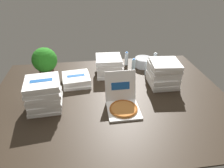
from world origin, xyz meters
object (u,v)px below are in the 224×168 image
object	(u,v)px
pizza_stack_right_mid	(109,66)
water_bottle_2	(133,66)
water_bottle_1	(156,66)
water_bottle_3	(155,59)
ice_bucket	(143,62)
open_pizza_box	(123,103)
pizza_stack_right_near	(163,73)
pizza_stack_right_far	(77,79)
water_bottle_0	(147,68)
pizza_stack_center_far	(44,94)
potted_plant	(45,62)
water_bottle_4	(126,59)

from	to	relation	value
pizza_stack_right_mid	water_bottle_2	bearing A→B (deg)	1.71
water_bottle_1	water_bottle_3	xyz separation A→B (m)	(0.06, 0.24, 0.00)
pizza_stack_right_mid	ice_bucket	xyz separation A→B (m)	(0.62, 0.19, -0.07)
open_pizza_box	water_bottle_1	xyz separation A→B (m)	(0.72, 0.87, 0.04)
pizza_stack_right_near	pizza_stack_right_far	world-z (taller)	pizza_stack_right_near
pizza_stack_right_near	water_bottle_0	bearing A→B (deg)	111.41
water_bottle_0	water_bottle_1	xyz separation A→B (m)	(0.17, 0.07, 0.00)
water_bottle_0	water_bottle_3	size ratio (longest dim) A/B	1.00
water_bottle_2	water_bottle_3	xyz separation A→B (m)	(0.43, 0.19, 0.00)
water_bottle_0	water_bottle_2	bearing A→B (deg)	150.21
water_bottle_0	water_bottle_2	xyz separation A→B (m)	(-0.20, 0.11, 0.00)
pizza_stack_right_mid	pizza_stack_right_near	bearing A→B (deg)	-31.14
pizza_stack_right_far	pizza_stack_center_far	xyz separation A→B (m)	(-0.38, -0.53, 0.13)
pizza_stack_right_mid	water_bottle_0	bearing A→B (deg)	-9.43
pizza_stack_center_far	pizza_stack_right_near	bearing A→B (deg)	10.53
open_pizza_box	water_bottle_3	xyz separation A→B (m)	(0.78, 1.11, 0.04)
ice_bucket	potted_plant	size ratio (longest dim) A/B	0.59
water_bottle_1	water_bottle_4	bearing A→B (deg)	141.78
water_bottle_2	water_bottle_3	distance (m)	0.47
open_pizza_box	pizza_stack_right_mid	bearing A→B (deg)	93.49
water_bottle_1	pizza_stack_center_far	bearing A→B (deg)	-156.79
open_pizza_box	pizza_stack_center_far	distance (m)	0.97
ice_bucket	pizza_stack_right_far	bearing A→B (deg)	-160.05
water_bottle_1	water_bottle_4	world-z (taller)	same
pizza_stack_right_near	water_bottle_1	distance (m)	0.42
pizza_stack_right_mid	water_bottle_1	size ratio (longest dim) A/B	1.83
pizza_stack_right_mid	potted_plant	bearing A→B (deg)	179.12
open_pizza_box	water_bottle_4	size ratio (longest dim) A/B	2.07
pizza_stack_center_far	water_bottle_0	world-z (taller)	pizza_stack_center_far
water_bottle_2	water_bottle_4	size ratio (longest dim) A/B	1.00
water_bottle_1	water_bottle_3	size ratio (longest dim) A/B	1.00
pizza_stack_right_near	potted_plant	xyz separation A→B (m)	(-1.72, 0.46, 0.09)
pizza_stack_right_near	potted_plant	size ratio (longest dim) A/B	0.90
water_bottle_4	potted_plant	xyz separation A→B (m)	(-1.33, -0.29, 0.16)
pizza_stack_right_far	water_bottle_4	world-z (taller)	water_bottle_4
ice_bucket	potted_plant	bearing A→B (deg)	-173.62
pizza_stack_right_mid	potted_plant	world-z (taller)	potted_plant
water_bottle_4	potted_plant	size ratio (longest dim) A/B	0.49
ice_bucket	water_bottle_1	size ratio (longest dim) A/B	1.20
water_bottle_3	water_bottle_4	world-z (taller)	same
pizza_stack_right_far	water_bottle_0	bearing A→B (deg)	6.14
water_bottle_3	pizza_stack_center_far	bearing A→B (deg)	-151.17
pizza_stack_right_far	pizza_stack_center_far	distance (m)	0.66
water_bottle_1	water_bottle_4	size ratio (longest dim) A/B	1.00
pizza_stack_right_near	pizza_stack_right_far	size ratio (longest dim) A/B	1.02
pizza_stack_right_far	ice_bucket	bearing A→B (deg)	19.95
water_bottle_2	pizza_stack_right_mid	bearing A→B (deg)	-178.29
ice_bucket	water_bottle_4	bearing A→B (deg)	158.09
pizza_stack_right_near	pizza_stack_right_mid	world-z (taller)	pizza_stack_right_near
water_bottle_2	potted_plant	bearing A→B (deg)	179.88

